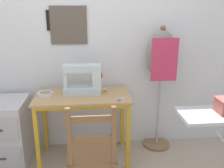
# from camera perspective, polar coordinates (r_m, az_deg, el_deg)

# --- Properties ---
(wall_back) EXTENTS (10.00, 0.07, 2.55)m
(wall_back) POSITION_cam_1_polar(r_m,az_deg,el_deg) (2.82, -6.98, 9.96)
(wall_back) COLOR silver
(wall_back) RESTS_ON ground_plane
(sewing_table) EXTENTS (0.99, 0.53, 0.75)m
(sewing_table) POSITION_cam_1_polar(r_m,az_deg,el_deg) (2.65, -6.68, -4.77)
(sewing_table) COLOR tan
(sewing_table) RESTS_ON ground_plane
(sewing_machine) EXTENTS (0.40, 0.17, 0.34)m
(sewing_machine) POSITION_cam_1_polar(r_m,az_deg,el_deg) (2.61, -6.22, 0.84)
(sewing_machine) COLOR silver
(sewing_machine) RESTS_ON sewing_table
(fabric_bowl) EXTENTS (0.15, 0.15, 0.04)m
(fabric_bowl) POSITION_cam_1_polar(r_m,az_deg,el_deg) (2.65, -14.99, -2.27)
(fabric_bowl) COLOR silver
(fabric_bowl) RESTS_ON sewing_table
(scissors) EXTENTS (0.11, 0.14, 0.01)m
(scissors) POSITION_cam_1_polar(r_m,az_deg,el_deg) (2.48, 1.99, -3.53)
(scissors) COLOR silver
(scissors) RESTS_ON sewing_table
(thread_spool_near_machine) EXTENTS (0.04, 0.04, 0.03)m
(thread_spool_near_machine) POSITION_cam_1_polar(r_m,az_deg,el_deg) (2.69, -1.60, -1.55)
(thread_spool_near_machine) COLOR orange
(thread_spool_near_machine) RESTS_ON sewing_table
(wooden_chair) EXTENTS (0.40, 0.38, 0.92)m
(wooden_chair) POSITION_cam_1_polar(r_m,az_deg,el_deg) (2.19, -4.56, -15.95)
(wooden_chair) COLOR brown
(wooden_chair) RESTS_ON ground_plane
(filing_cabinet) EXTENTS (0.43, 0.53, 0.70)m
(filing_cabinet) POSITION_cam_1_polar(r_m,az_deg,el_deg) (2.92, -22.79, -10.12)
(filing_cabinet) COLOR #B7B7BC
(filing_cabinet) RESTS_ON ground_plane
(dress_form) EXTENTS (0.34, 0.32, 1.44)m
(dress_form) POSITION_cam_1_polar(r_m,az_deg,el_deg) (2.82, 11.17, 4.95)
(dress_form) COLOR #846647
(dress_form) RESTS_ON ground_plane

